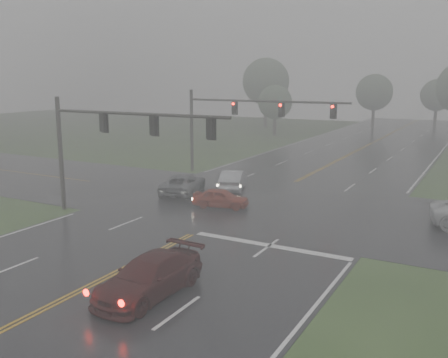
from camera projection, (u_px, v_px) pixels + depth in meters
The scene contains 13 objects.
main_road at pixel (240, 210), 32.36m from camera, with size 18.00×160.00×0.02m, color black.
cross_street at pixel (254, 203), 34.07m from camera, with size 120.00×14.00×0.02m, color black.
stop_bar at pixel (270, 246), 25.43m from camera, with size 8.50×0.50×0.01m, color silver.
sedan_maroon at pixel (150, 295), 19.67m from camera, with size 2.15×5.29×1.54m, color #330909.
sedan_red at pixel (221, 207), 32.94m from camera, with size 1.49×3.70×1.26m, color maroon.
sedan_silver at pixel (233, 189), 38.24m from camera, with size 1.59×4.57×1.51m, color #A2A4AA.
car_grey at pixel (183, 194), 36.88m from camera, with size 2.40×5.20×1.45m, color #4E5155.
signal_gantry_near at pixel (105, 135), 29.76m from camera, with size 12.44×0.32×7.26m.
signal_gantry_far at pixel (237, 116), 42.80m from camera, with size 14.58×0.37×7.37m.
tree_nw_a at pixel (275, 102), 73.10m from camera, with size 5.02×5.02×7.37m.
tree_n_mid at pixel (374, 92), 84.30m from camera, with size 6.15×6.15×9.03m.
tree_nw_b at pixel (266, 82), 84.74m from camera, with size 7.98×7.98×11.72m.
tree_n_far at pixel (437, 95), 86.51m from camera, with size 5.59×5.59×8.21m.
Camera 1 is at (14.08, -7.97, 8.44)m, focal length 40.00 mm.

